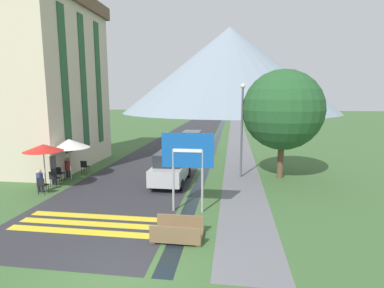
{
  "coord_description": "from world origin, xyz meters",
  "views": [
    {
      "loc": [
        3.01,
        -7.17,
        4.85
      ],
      "look_at": [
        0.64,
        10.0,
        2.09
      ],
      "focal_mm": 28.0,
      "sensor_mm": 36.0,
      "label": 1
    }
  ],
  "objects_px": {
    "footbridge": "(178,232)",
    "tree_by_path": "(283,110)",
    "parked_car_near": "(171,167)",
    "parked_car_far": "(192,141)",
    "hotel_building": "(49,76)",
    "cafe_umbrella_middle_white": "(69,143)",
    "person_standing_terrace": "(53,166)",
    "cafe_umbrella_front_red": "(43,148)",
    "road_sign": "(188,158)",
    "cafe_chair_far_right": "(85,166)",
    "cafe_chair_middle": "(59,173)",
    "cafe_chair_near_right": "(54,177)",
    "streetlamp": "(242,123)",
    "cafe_chair_nearest": "(42,184)",
    "person_seated_far": "(68,166)",
    "person_seated_near": "(40,180)"
  },
  "relations": [
    {
      "from": "footbridge",
      "to": "tree_by_path",
      "type": "xyz_separation_m",
      "value": [
        4.66,
        8.56,
        3.85
      ]
    },
    {
      "from": "footbridge",
      "to": "parked_car_near",
      "type": "distance_m",
      "value": 6.79
    },
    {
      "from": "parked_car_far",
      "to": "tree_by_path",
      "type": "bearing_deg",
      "value": -51.1
    },
    {
      "from": "hotel_building",
      "to": "parked_car_far",
      "type": "relative_size",
      "value": 2.76
    },
    {
      "from": "cafe_umbrella_middle_white",
      "to": "person_standing_terrace",
      "type": "height_order",
      "value": "cafe_umbrella_middle_white"
    },
    {
      "from": "parked_car_far",
      "to": "cafe_umbrella_front_red",
      "type": "distance_m",
      "value": 13.72
    },
    {
      "from": "road_sign",
      "to": "cafe_chair_far_right",
      "type": "bearing_deg",
      "value": 144.23
    },
    {
      "from": "footbridge",
      "to": "cafe_chair_middle",
      "type": "relative_size",
      "value": 2.0
    },
    {
      "from": "cafe_chair_near_right",
      "to": "streetlamp",
      "type": "distance_m",
      "value": 11.01
    },
    {
      "from": "cafe_chair_nearest",
      "to": "cafe_chair_far_right",
      "type": "xyz_separation_m",
      "value": [
        0.15,
        4.08,
        0.0
      ]
    },
    {
      "from": "cafe_chair_nearest",
      "to": "person_seated_far",
      "type": "relative_size",
      "value": 0.7
    },
    {
      "from": "cafe_umbrella_middle_white",
      "to": "road_sign",
      "type": "bearing_deg",
      "value": -28.37
    },
    {
      "from": "cafe_chair_middle",
      "to": "cafe_umbrella_middle_white",
      "type": "height_order",
      "value": "cafe_umbrella_middle_white"
    },
    {
      "from": "hotel_building",
      "to": "person_seated_near",
      "type": "height_order",
      "value": "hotel_building"
    },
    {
      "from": "parked_car_far",
      "to": "hotel_building",
      "type": "bearing_deg",
      "value": -141.87
    },
    {
      "from": "cafe_chair_far_right",
      "to": "person_seated_near",
      "type": "distance_m",
      "value": 3.84
    },
    {
      "from": "cafe_chair_nearest",
      "to": "person_seated_near",
      "type": "relative_size",
      "value": 0.7
    },
    {
      "from": "cafe_umbrella_front_red",
      "to": "cafe_chair_middle",
      "type": "bearing_deg",
      "value": 101.34
    },
    {
      "from": "cafe_chair_near_right",
      "to": "person_standing_terrace",
      "type": "bearing_deg",
      "value": 115.3
    },
    {
      "from": "cafe_umbrella_front_red",
      "to": "streetlamp",
      "type": "xyz_separation_m",
      "value": [
        10.07,
        4.15,
        1.02
      ]
    },
    {
      "from": "person_seated_near",
      "to": "tree_by_path",
      "type": "height_order",
      "value": "tree_by_path"
    },
    {
      "from": "parked_car_near",
      "to": "tree_by_path",
      "type": "height_order",
      "value": "tree_by_path"
    },
    {
      "from": "cafe_chair_middle",
      "to": "person_seated_far",
      "type": "distance_m",
      "value": 0.88
    },
    {
      "from": "tree_by_path",
      "to": "hotel_building",
      "type": "bearing_deg",
      "value": 175.96
    },
    {
      "from": "cafe_umbrella_middle_white",
      "to": "person_standing_terrace",
      "type": "bearing_deg",
      "value": -101.51
    },
    {
      "from": "footbridge",
      "to": "cafe_umbrella_middle_white",
      "type": "distance_m",
      "value": 10.33
    },
    {
      "from": "person_standing_terrace",
      "to": "tree_by_path",
      "type": "distance_m",
      "value": 13.37
    },
    {
      "from": "parked_car_far",
      "to": "person_seated_far",
      "type": "relative_size",
      "value": 3.44
    },
    {
      "from": "hotel_building",
      "to": "parked_car_near",
      "type": "distance_m",
      "value": 10.9
    },
    {
      "from": "cafe_umbrella_middle_white",
      "to": "streetlamp",
      "type": "distance_m",
      "value": 10.24
    },
    {
      "from": "hotel_building",
      "to": "cafe_chair_nearest",
      "type": "bearing_deg",
      "value": -63.06
    },
    {
      "from": "parked_car_near",
      "to": "cafe_chair_far_right",
      "type": "bearing_deg",
      "value": 167.76
    },
    {
      "from": "cafe_chair_near_right",
      "to": "person_standing_terrace",
      "type": "xyz_separation_m",
      "value": [
        -0.19,
        0.29,
        0.55
      ]
    },
    {
      "from": "cafe_chair_nearest",
      "to": "hotel_building",
      "type": "bearing_deg",
      "value": 113.37
    },
    {
      "from": "cafe_chair_nearest",
      "to": "person_seated_far",
      "type": "xyz_separation_m",
      "value": [
        -0.41,
        3.15,
        0.16
      ]
    },
    {
      "from": "road_sign",
      "to": "person_standing_terrace",
      "type": "relative_size",
      "value": 1.85
    },
    {
      "from": "parked_car_near",
      "to": "cafe_chair_middle",
      "type": "bearing_deg",
      "value": -175.41
    },
    {
      "from": "person_seated_near",
      "to": "streetlamp",
      "type": "relative_size",
      "value": 0.22
    },
    {
      "from": "hotel_building",
      "to": "person_standing_terrace",
      "type": "distance_m",
      "value": 7.24
    },
    {
      "from": "hotel_building",
      "to": "cafe_umbrella_front_red",
      "type": "bearing_deg",
      "value": -62.0
    },
    {
      "from": "footbridge",
      "to": "streetlamp",
      "type": "relative_size",
      "value": 0.3
    },
    {
      "from": "road_sign",
      "to": "footbridge",
      "type": "distance_m",
      "value": 3.25
    },
    {
      "from": "cafe_chair_far_right",
      "to": "person_standing_terrace",
      "type": "height_order",
      "value": "person_standing_terrace"
    },
    {
      "from": "person_standing_terrace",
      "to": "cafe_chair_near_right",
      "type": "bearing_deg",
      "value": -57.73
    },
    {
      "from": "streetlamp",
      "to": "cafe_chair_near_right",
      "type": "bearing_deg",
      "value": -161.4
    },
    {
      "from": "cafe_chair_nearest",
      "to": "road_sign",
      "type": "bearing_deg",
      "value": -13.1
    },
    {
      "from": "cafe_chair_middle",
      "to": "streetlamp",
      "type": "relative_size",
      "value": 0.15
    },
    {
      "from": "person_standing_terrace",
      "to": "parked_car_far",
      "type": "bearing_deg",
      "value": 61.21
    },
    {
      "from": "cafe_chair_near_right",
      "to": "cafe_umbrella_front_red",
      "type": "height_order",
      "value": "cafe_umbrella_front_red"
    },
    {
      "from": "person_standing_terrace",
      "to": "cafe_umbrella_middle_white",
      "type": "bearing_deg",
      "value": 78.49
    }
  ]
}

